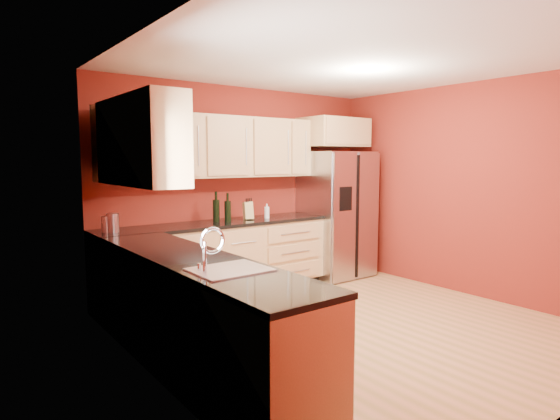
# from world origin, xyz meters

# --- Properties ---
(floor) EXTENTS (4.00, 4.00, 0.00)m
(floor) POSITION_xyz_m (0.00, 0.00, 0.00)
(floor) COLOR #A98041
(floor) RESTS_ON ground
(ceiling) EXTENTS (4.00, 4.00, 0.00)m
(ceiling) POSITION_xyz_m (0.00, 0.00, 2.60)
(ceiling) COLOR silver
(ceiling) RESTS_ON wall_back
(wall_back) EXTENTS (4.00, 0.04, 2.60)m
(wall_back) POSITION_xyz_m (0.00, 2.00, 1.30)
(wall_back) COLOR maroon
(wall_back) RESTS_ON floor
(wall_left) EXTENTS (0.04, 4.00, 2.60)m
(wall_left) POSITION_xyz_m (-2.00, 0.00, 1.30)
(wall_left) COLOR maroon
(wall_left) RESTS_ON floor
(wall_right) EXTENTS (0.04, 4.00, 2.60)m
(wall_right) POSITION_xyz_m (2.00, 0.00, 1.30)
(wall_right) COLOR maroon
(wall_right) RESTS_ON floor
(base_cabinets_back) EXTENTS (2.90, 0.60, 0.88)m
(base_cabinets_back) POSITION_xyz_m (-0.55, 1.70, 0.44)
(base_cabinets_back) COLOR tan
(base_cabinets_back) RESTS_ON floor
(base_cabinets_left) EXTENTS (0.60, 2.80, 0.88)m
(base_cabinets_left) POSITION_xyz_m (-1.70, 0.00, 0.44)
(base_cabinets_left) COLOR tan
(base_cabinets_left) RESTS_ON floor
(countertop_back) EXTENTS (2.90, 0.62, 0.04)m
(countertop_back) POSITION_xyz_m (-0.55, 1.69, 0.90)
(countertop_back) COLOR black
(countertop_back) RESTS_ON base_cabinets_back
(countertop_left) EXTENTS (0.62, 2.80, 0.04)m
(countertop_left) POSITION_xyz_m (-1.69, 0.00, 0.90)
(countertop_left) COLOR black
(countertop_left) RESTS_ON base_cabinets_left
(upper_cabinets_back) EXTENTS (2.30, 0.33, 0.75)m
(upper_cabinets_back) POSITION_xyz_m (-0.25, 1.83, 1.83)
(upper_cabinets_back) COLOR tan
(upper_cabinets_back) RESTS_ON wall_back
(upper_cabinets_left) EXTENTS (0.33, 1.35, 0.75)m
(upper_cabinets_left) POSITION_xyz_m (-1.83, 0.72, 1.83)
(upper_cabinets_left) COLOR tan
(upper_cabinets_left) RESTS_ON wall_left
(corner_upper_cabinet) EXTENTS (0.67, 0.67, 0.75)m
(corner_upper_cabinet) POSITION_xyz_m (-1.67, 1.67, 1.83)
(corner_upper_cabinet) COLOR tan
(corner_upper_cabinet) RESTS_ON wall_back
(over_fridge_cabinet) EXTENTS (0.92, 0.60, 0.40)m
(over_fridge_cabinet) POSITION_xyz_m (1.35, 1.70, 2.05)
(over_fridge_cabinet) COLOR tan
(over_fridge_cabinet) RESTS_ON wall_back
(refrigerator) EXTENTS (0.90, 0.75, 1.78)m
(refrigerator) POSITION_xyz_m (1.35, 1.62, 0.89)
(refrigerator) COLOR silver
(refrigerator) RESTS_ON floor
(window) EXTENTS (0.03, 0.90, 1.00)m
(window) POSITION_xyz_m (-1.98, -0.50, 1.55)
(window) COLOR white
(window) RESTS_ON wall_left
(sink_faucet) EXTENTS (0.50, 0.42, 0.30)m
(sink_faucet) POSITION_xyz_m (-1.69, -0.50, 1.07)
(sink_faucet) COLOR silver
(sink_faucet) RESTS_ON countertop_left
(canister_left) EXTENTS (0.12, 0.12, 0.17)m
(canister_left) POSITION_xyz_m (-1.85, 1.70, 1.00)
(canister_left) COLOR silver
(canister_left) RESTS_ON countertop_back
(canister_right) EXTENTS (0.13, 0.13, 0.20)m
(canister_right) POSITION_xyz_m (-1.80, 1.67, 1.02)
(canister_right) COLOR silver
(canister_right) RESTS_ON countertop_back
(wine_bottle_a) EXTENTS (0.08, 0.08, 0.35)m
(wine_bottle_a) POSITION_xyz_m (-0.44, 1.64, 1.10)
(wine_bottle_a) COLOR black
(wine_bottle_a) RESTS_ON countertop_back
(wine_bottle_b) EXTENTS (0.08, 0.08, 0.37)m
(wine_bottle_b) POSITION_xyz_m (-0.53, 1.74, 1.10)
(wine_bottle_b) COLOR black
(wine_bottle_b) RESTS_ON countertop_back
(knife_block) EXTENTS (0.13, 0.12, 0.22)m
(knife_block) POSITION_xyz_m (-0.11, 1.69, 1.03)
(knife_block) COLOR tan
(knife_block) RESTS_ON countertop_back
(soap_dispenser) EXTENTS (0.06, 0.06, 0.19)m
(soap_dispenser) POSITION_xyz_m (0.15, 1.64, 1.01)
(soap_dispenser) COLOR white
(soap_dispenser) RESTS_ON countertop_back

